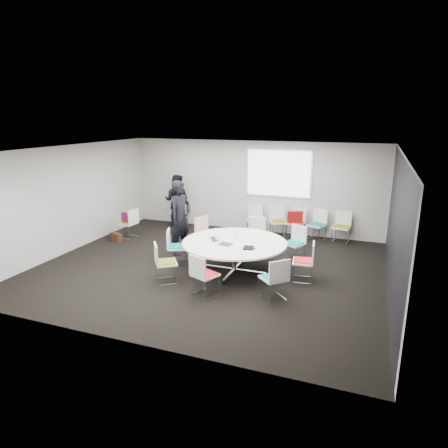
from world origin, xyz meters
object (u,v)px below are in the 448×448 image
(chair_ring_h, at_px, (274,286))
(cup, at_px, (236,236))
(chair_back_d, at_px, (316,231))
(chair_back_e, at_px, (341,233))
(chair_ring_a, at_px, (303,269))
(person_main, at_px, (180,218))
(chair_ring_g, at_px, (205,283))
(person_back, at_px, (177,201))
(chair_ring_b, at_px, (294,250))
(chair_ring_e, at_px, (177,254))
(chair_back_a, at_px, (255,225))
(chair_ring_f, at_px, (166,270))
(conference_table, at_px, (234,249))
(chair_spare_left, at_px, (129,229))
(chair_back_b, at_px, (278,227))
(chair_ring_d, at_px, (206,240))
(chair_back_c, at_px, (296,229))
(maroon_bag, at_px, (128,217))
(chair_ring_c, at_px, (256,240))
(chair_person_back, at_px, (180,217))
(laptop, at_px, (216,239))
(brown_bag, at_px, (116,237))

(chair_ring_h, height_order, cup, chair_ring_h)
(chair_back_d, bearing_deg, chair_back_e, -159.07)
(chair_ring_a, xyz_separation_m, person_main, (-3.33, 0.68, 0.70))
(chair_ring_g, relative_size, person_back, 0.51)
(chair_ring_b, distance_m, chair_ring_h, 2.33)
(chair_ring_e, height_order, chair_back_a, same)
(chair_ring_b, distance_m, cup, 1.62)
(chair_ring_f, xyz_separation_m, chair_ring_h, (2.41, -0.01, 0.00))
(conference_table, distance_m, chair_spare_left, 4.09)
(chair_back_e, relative_size, person_main, 0.45)
(chair_back_b, bearing_deg, chair_back_d, 157.35)
(chair_ring_d, bearing_deg, chair_ring_b, 116.82)
(chair_back_c, bearing_deg, maroon_bag, 32.72)
(chair_ring_c, xyz_separation_m, person_main, (-1.77, -0.95, 0.70))
(chair_ring_h, bearing_deg, chair_ring_a, 27.05)
(chair_ring_f, relative_size, chair_back_e, 1.00)
(chair_back_e, bearing_deg, chair_back_c, 9.02)
(person_back, bearing_deg, chair_ring_e, 112.25)
(chair_ring_c, bearing_deg, chair_ring_h, 103.49)
(chair_person_back, height_order, person_back, person_back)
(chair_back_c, xyz_separation_m, chair_person_back, (-3.87, 0.02, 0.00))
(chair_ring_c, relative_size, chair_ring_d, 1.00)
(chair_back_e, bearing_deg, maroon_bag, 24.81)
(chair_spare_left, bearing_deg, maroon_bag, 90.00)
(chair_ring_a, height_order, chair_back_c, same)
(conference_table, distance_m, person_main, 1.92)
(chair_ring_d, xyz_separation_m, chair_ring_e, (-0.21, -1.31, 0.00))
(chair_ring_h, distance_m, laptop, 2.06)
(chair_ring_f, height_order, laptop, chair_ring_f)
(chair_ring_e, relative_size, maroon_bag, 2.20)
(chair_ring_e, xyz_separation_m, chair_ring_h, (2.68, -1.05, 0.00))
(chair_ring_f, xyz_separation_m, chair_person_back, (-1.83, 4.31, 0.00))
(maroon_bag, bearing_deg, laptop, -22.80)
(chair_ring_f, xyz_separation_m, chair_back_e, (3.33, 4.31, 0.00))
(chair_ring_c, height_order, chair_spare_left, same)
(chair_back_d, bearing_deg, maroon_bag, 38.47)
(chair_back_a, bearing_deg, conference_table, 86.15)
(chair_person_back, bearing_deg, chair_ring_a, 146.45)
(chair_ring_b, height_order, chair_ring_d, same)
(chair_spare_left, bearing_deg, brown_bag, 163.37)
(conference_table, height_order, chair_back_b, chair_back_b)
(chair_ring_d, relative_size, chair_back_c, 1.00)
(laptop, bearing_deg, chair_ring_a, -123.28)
(maroon_bag, bearing_deg, chair_ring_c, 3.49)
(chair_ring_d, relative_size, chair_ring_g, 1.00)
(chair_back_e, height_order, person_main, person_main)
(chair_spare_left, bearing_deg, chair_back_e, -67.86)
(conference_table, relative_size, chair_spare_left, 2.74)
(chair_back_b, bearing_deg, cup, 58.90)
(chair_ring_d, distance_m, chair_back_e, 3.91)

